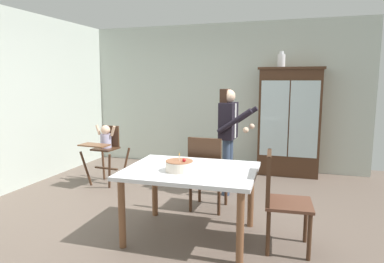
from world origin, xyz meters
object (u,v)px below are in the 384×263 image
object	(u,v)px
high_chair_with_toddler	(105,144)
adult_person	(229,128)
dining_table	(191,177)
birthday_cake	(179,166)
dining_chair_far_side	(207,168)
dining_chair_right_end	(278,194)
china_cabinet	(289,122)
ceramic_vase	(281,60)

from	to	relation	value
high_chair_with_toddler	adult_person	xyz separation A→B (m)	(1.96, 0.12, 0.31)
dining_table	birthday_cake	xyz separation A→B (m)	(-0.08, -0.12, 0.15)
high_chair_with_toddler	adult_person	bearing A→B (deg)	7.52
high_chair_with_toddler	dining_chair_far_side	distance (m)	1.95
birthday_cake	dining_chair_right_end	world-z (taller)	dining_chair_right_end
dining_chair_right_end	dining_chair_far_side	bearing A→B (deg)	47.84
china_cabinet	high_chair_with_toddler	bearing A→B (deg)	-152.15
high_chair_with_toddler	dining_chair_right_end	size ratio (longest dim) A/B	0.99
dining_chair_right_end	high_chair_with_toddler	bearing A→B (deg)	59.66
dining_table	ceramic_vase	bearing A→B (deg)	75.84
high_chair_with_toddler	dining_table	distance (m)	2.32
dining_chair_far_side	birthday_cake	bearing A→B (deg)	87.67
birthday_cake	china_cabinet	bearing A→B (deg)	71.75
dining_chair_far_side	dining_chair_right_end	size ratio (longest dim) A/B	1.00
dining_table	dining_chair_far_side	world-z (taller)	dining_chair_far_side
china_cabinet	dining_chair_far_side	xyz separation A→B (m)	(-0.91, -2.09, -0.39)
china_cabinet	adult_person	world-z (taller)	china_cabinet
china_cabinet	dining_chair_right_end	size ratio (longest dim) A/B	1.95
dining_chair_far_side	high_chair_with_toddler	bearing A→B (deg)	-17.47
china_cabinet	dining_table	world-z (taller)	china_cabinet
adult_person	dining_chair_right_end	size ratio (longest dim) A/B	1.59
adult_person	high_chair_with_toddler	bearing A→B (deg)	97.18
birthday_cake	adult_person	bearing A→B (deg)	83.75
ceramic_vase	high_chair_with_toddler	distance (m)	3.25
dining_table	dining_chair_far_side	bearing A→B (deg)	92.17
ceramic_vase	dining_table	bearing A→B (deg)	-104.16
china_cabinet	dining_table	xyz separation A→B (m)	(-0.88, -2.82, -0.30)
dining_table	birthday_cake	world-z (taller)	birthday_cake
high_chair_with_toddler	dining_table	world-z (taller)	high_chair_with_toddler
ceramic_vase	birthday_cake	world-z (taller)	ceramic_vase
birthday_cake	dining_chair_far_side	distance (m)	0.88
dining_chair_far_side	china_cabinet	bearing A→B (deg)	-112.22
adult_person	dining_chair_right_end	xyz separation A→B (m)	(0.80, -1.46, -0.41)
dining_table	dining_chair_right_end	xyz separation A→B (m)	(0.89, 0.02, -0.09)
ceramic_vase	high_chair_with_toddler	bearing A→B (deg)	-150.53
adult_person	dining_chair_far_side	size ratio (longest dim) A/B	1.59
china_cabinet	dining_chair_right_end	bearing A→B (deg)	-89.87
ceramic_vase	birthday_cake	distance (m)	3.27
adult_person	birthday_cake	xyz separation A→B (m)	(-0.18, -1.60, -0.17)
high_chair_with_toddler	dining_table	bearing A→B (deg)	-32.04
dining_chair_right_end	dining_table	bearing A→B (deg)	86.96
dining_table	birthday_cake	distance (m)	0.21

